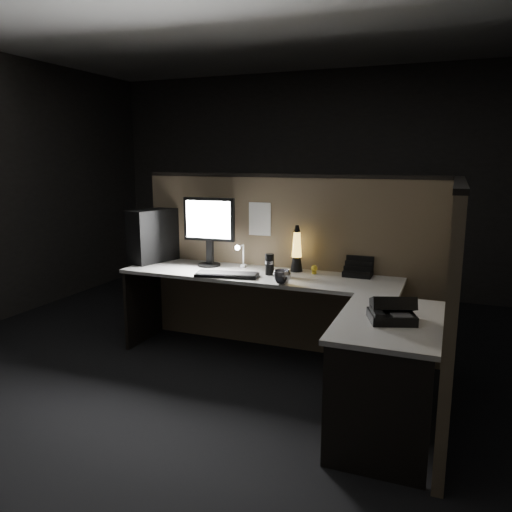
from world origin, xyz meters
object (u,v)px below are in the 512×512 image
at_px(keyboard, 227,275).
at_px(lava_lamp, 297,252).
at_px(monitor, 209,225).
at_px(desk_phone, 391,311).
at_px(pc_tower, 153,236).

xyz_separation_m(keyboard, lava_lamp, (0.47, 0.38, 0.15)).
distance_m(monitor, desk_phone, 1.95).
bearing_deg(lava_lamp, pc_tower, -175.91).
distance_m(pc_tower, monitor, 0.57).
height_order(keyboard, lava_lamp, lava_lamp).
bearing_deg(desk_phone, keyboard, 134.91).
xyz_separation_m(pc_tower, desk_phone, (2.23, -0.94, -0.18)).
distance_m(monitor, lava_lamp, 0.80).
bearing_deg(keyboard, desk_phone, -36.90).
distance_m(keyboard, desk_phone, 1.51).
relative_size(keyboard, lava_lamp, 1.29).
relative_size(lava_lamp, desk_phone, 1.25).
xyz_separation_m(pc_tower, keyboard, (0.87, -0.29, -0.23)).
height_order(keyboard, desk_phone, desk_phone).
distance_m(pc_tower, keyboard, 0.94).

